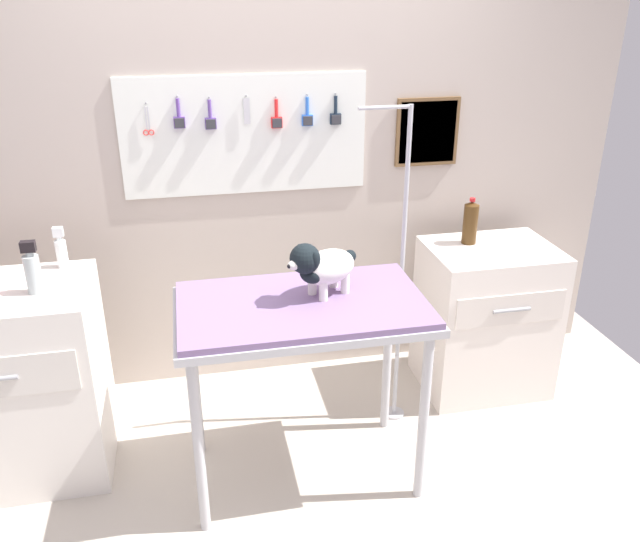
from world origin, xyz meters
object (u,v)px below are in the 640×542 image
grooming_table (303,321)px  counter_left (12,383)px  dog (322,266)px  soda_bottle (470,222)px  grooming_arm (399,286)px  cabinet_right (485,318)px

grooming_table → counter_left: counter_left is taller
dog → counter_left: dog is taller
soda_bottle → grooming_arm: bearing=-148.9°
grooming_table → soda_bottle: bearing=31.5°
counter_left → cabinet_right: 2.44m
grooming_table → dog: size_ratio=3.10×
dog → cabinet_right: size_ratio=0.41×
grooming_arm → cabinet_right: 0.71m
cabinet_right → soda_bottle: bearing=135.6°
soda_bottle → cabinet_right: bearing=-44.4°
grooming_arm → cabinet_right: size_ratio=1.95×
dog → soda_bottle: bearing=32.2°
grooming_arm → cabinet_right: (0.59, 0.20, -0.35)m
grooming_arm → dog: (-0.46, -0.30, 0.27)m
grooming_arm → soda_bottle: size_ratio=6.49×
soda_bottle → dog: bearing=-147.8°
soda_bottle → counter_left: bearing=-172.2°
grooming_arm → grooming_table: bearing=-148.2°
dog → counter_left: (-1.38, 0.28, -0.58)m
grooming_arm → counter_left: grooming_arm is taller
counter_left → soda_bottle: 2.40m
grooming_arm → dog: bearing=-146.6°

